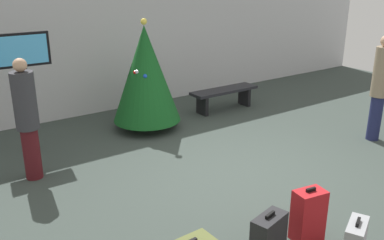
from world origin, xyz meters
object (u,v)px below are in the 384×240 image
(holiday_tree, at_px, (146,74))
(flight_info_kiosk, at_px, (23,70))
(traveller_1, at_px, (27,117))
(suitcase_0, at_px, (308,215))
(suitcase_6, at_px, (269,237))
(traveller_0, at_px, (380,85))
(waiting_bench, at_px, (224,94))

(holiday_tree, relative_size, flight_info_kiosk, 1.05)
(holiday_tree, relative_size, traveller_1, 1.17)
(traveller_1, xyz_separation_m, suitcase_0, (2.16, -3.41, -0.66))
(flight_info_kiosk, xyz_separation_m, suitcase_0, (1.89, -4.45, -1.12))
(traveller_1, distance_m, suitcase_6, 3.80)
(traveller_0, bearing_deg, suitcase_6, -161.09)
(waiting_bench, height_order, traveller_0, traveller_0)
(holiday_tree, distance_m, flight_info_kiosk, 2.21)
(flight_info_kiosk, bearing_deg, suitcase_6, -73.85)
(traveller_0, height_order, traveller_1, traveller_0)
(traveller_1, height_order, suitcase_0, traveller_1)
(holiday_tree, xyz_separation_m, traveller_0, (3.15, -2.90, -0.07))
(holiday_tree, distance_m, traveller_1, 2.61)
(suitcase_6, bearing_deg, traveller_0, 18.91)
(flight_info_kiosk, relative_size, traveller_0, 1.06)
(waiting_bench, xyz_separation_m, suitcase_6, (-2.90, -4.36, -0.11))
(flight_info_kiosk, height_order, traveller_0, flight_info_kiosk)
(flight_info_kiosk, distance_m, suitcase_6, 4.76)
(waiting_bench, distance_m, suitcase_0, 4.95)
(waiting_bench, xyz_separation_m, suitcase_0, (-2.30, -4.38, -0.05))
(traveller_1, bearing_deg, holiday_tree, 20.12)
(traveller_0, distance_m, traveller_1, 5.95)
(traveller_1, relative_size, suitcase_6, 3.36)
(waiting_bench, relative_size, traveller_1, 0.88)
(holiday_tree, bearing_deg, flight_info_kiosk, 176.15)
(traveller_0, height_order, suitcase_0, traveller_0)
(flight_info_kiosk, xyz_separation_m, waiting_bench, (4.19, -0.07, -1.07))
(traveller_0, bearing_deg, holiday_tree, 137.40)
(waiting_bench, bearing_deg, suitcase_0, -117.68)
(flight_info_kiosk, relative_size, suitcase_0, 3.07)
(traveller_1, relative_size, suitcase_0, 2.75)
(suitcase_6, bearing_deg, traveller_1, 114.71)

